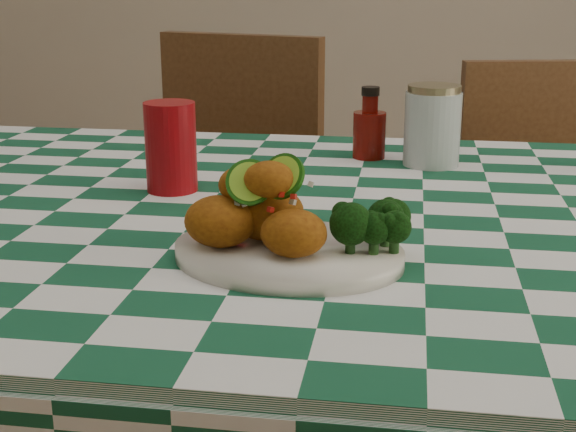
% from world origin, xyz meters
% --- Properties ---
extents(plate, '(0.30, 0.25, 0.02)m').
position_xyz_m(plate, '(-0.05, -0.21, 0.80)').
color(plate, silver).
rests_on(plate, dining_table).
extents(fried_chicken_pile, '(0.16, 0.11, 0.10)m').
position_xyz_m(fried_chicken_pile, '(-0.07, -0.21, 0.85)').
color(fried_chicken_pile, '#94520E').
rests_on(fried_chicken_pile, plate).
extents(broccoli_side, '(0.08, 0.08, 0.06)m').
position_xyz_m(broccoli_side, '(0.04, -0.20, 0.83)').
color(broccoli_side, black).
rests_on(broccoli_side, plate).
extents(red_tumbler, '(0.08, 0.08, 0.14)m').
position_xyz_m(red_tumbler, '(-0.28, 0.07, 0.85)').
color(red_tumbler, maroon).
rests_on(red_tumbler, dining_table).
extents(ketchup_bottle, '(0.06, 0.06, 0.13)m').
position_xyz_m(ketchup_bottle, '(0.01, 0.34, 0.85)').
color(ketchup_bottle, '#600A04').
rests_on(ketchup_bottle, dining_table).
extents(mason_jar, '(0.11, 0.11, 0.14)m').
position_xyz_m(mason_jar, '(0.12, 0.30, 0.86)').
color(mason_jar, '#B2BCBA').
rests_on(mason_jar, dining_table).
extents(wooden_chair_left, '(0.54, 0.56, 0.96)m').
position_xyz_m(wooden_chair_left, '(-0.40, 0.70, 0.48)').
color(wooden_chair_left, '#472814').
rests_on(wooden_chair_left, ground).
extents(wooden_chair_right, '(0.49, 0.51, 0.91)m').
position_xyz_m(wooden_chair_right, '(0.44, 0.70, 0.45)').
color(wooden_chair_right, '#472814').
rests_on(wooden_chair_right, ground).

